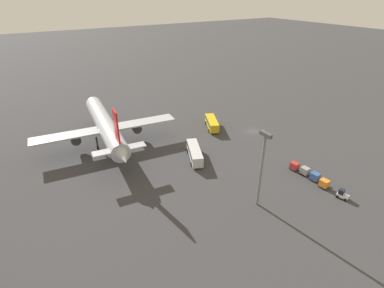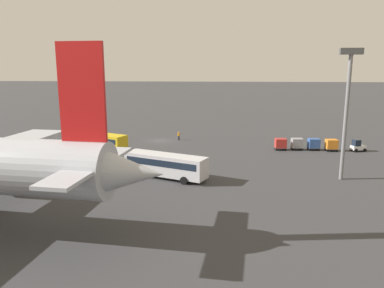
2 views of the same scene
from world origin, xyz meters
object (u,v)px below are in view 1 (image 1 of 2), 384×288
Objects in this scene: cargo_cart_red at (295,166)px; cargo_cart_orange at (324,183)px; baggage_tug at (342,194)px; cargo_cart_grey at (305,171)px; cargo_cart_blue at (315,177)px; worker_person at (264,132)px; airplane at (105,125)px; shuttle_bus_near at (212,123)px; shuttle_bus_far at (195,152)px.

cargo_cart_orange is at bearing 179.44° from cargo_cart_red.
cargo_cart_grey is at bearing -15.86° from baggage_tug.
cargo_cart_blue is 1.00× the size of cargo_cart_grey.
cargo_cart_blue and cargo_cart_red have the same top height.
cargo_cart_orange is (4.52, 0.17, 0.25)m from baggage_tug.
cargo_cart_blue is at bearing 163.71° from worker_person.
airplane is 22.17× the size of cargo_cart_grey.
shuttle_bus_near reaches higher than cargo_cart_red.
cargo_cart_grey is 1.00× the size of cargo_cart_red.
airplane reaches higher than cargo_cart_orange.
airplane is 52.37m from cargo_cart_red.
cargo_cart_blue is 5.88m from cargo_cart_red.
baggage_tug is (-45.09, -3.27, -0.90)m from shuttle_bus_near.
worker_person is 0.83× the size of cargo_cart_blue.
shuttle_bus_far is at bearing 16.52° from baggage_tug.
shuttle_bus_near is 6.05× the size of worker_person.
baggage_tug reaches higher than cargo_cart_red.
baggage_tug is 1.52× the size of worker_person.
shuttle_bus_far is 32.35m from cargo_cart_orange.
cargo_cart_red is at bearing -111.39° from shuttle_bus_far.
cargo_cart_grey is at bearing -132.73° from airplane.
cargo_cart_grey is (-34.71, -3.57, -0.65)m from shuttle_bus_near.
shuttle_bus_near is 40.69m from cargo_cart_orange.
shuttle_bus_far reaches higher than cargo_cart_orange.
worker_person is at bearing -27.45° from baggage_tug.
airplane is at bearing 43.49° from cargo_cart_red.
baggage_tug reaches higher than worker_person.
shuttle_bus_near reaches higher than cargo_cart_blue.
cargo_cart_grey is at bearing -172.44° from cargo_cart_red.
airplane is 54.78m from cargo_cart_grey.
airplane reaches higher than baggage_tug.
airplane is at bearing 66.78° from worker_person.
worker_person is at bearing -64.54° from shuttle_bus_far.
cargo_cart_red is at bearing -130.91° from airplane.
airplane reaches higher than shuttle_bus_far.
cargo_cart_orange is at bearing 164.34° from worker_person.
shuttle_bus_far is 26.21m from worker_person.
worker_person is 0.83× the size of cargo_cart_red.
worker_person is at bearing -22.03° from cargo_cart_red.
airplane is 17.60× the size of baggage_tug.
shuttle_bus_near is 20.64m from shuttle_bus_far.
airplane is 4.42× the size of shuttle_bus_near.
cargo_cart_orange is at bearing -12.01° from baggage_tug.
airplane is 4.00× the size of shuttle_bus_far.
baggage_tug is at bearing 166.73° from worker_person.
baggage_tug reaches higher than cargo_cart_blue.
baggage_tug is 13.31m from cargo_cart_red.
baggage_tug is 33.31m from worker_person.
cargo_cart_grey is (5.86, -0.48, 0.00)m from cargo_cart_orange.
shuttle_bus_far reaches higher than baggage_tug.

